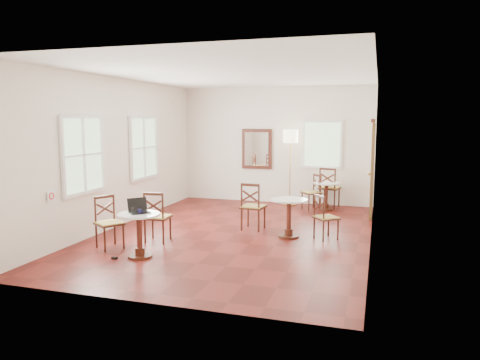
% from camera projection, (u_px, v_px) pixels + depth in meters
% --- Properties ---
extents(ground, '(7.00, 7.00, 0.00)m').
position_uv_depth(ground, '(235.00, 233.00, 8.78)').
color(ground, '#59130F').
rests_on(ground, ground).
extents(room_shell, '(5.02, 7.02, 3.01)m').
position_uv_depth(room_shell, '(237.00, 134.00, 8.80)').
color(room_shell, white).
rests_on(room_shell, ground).
extents(cafe_table_near, '(0.67, 0.67, 0.71)m').
position_uv_depth(cafe_table_near, '(139.00, 230.00, 7.21)').
color(cafe_table_near, '#3F1B0F').
rests_on(cafe_table_near, ground).
extents(cafe_table_mid, '(0.68, 0.68, 0.72)m').
position_uv_depth(cafe_table_mid, '(289.00, 214.00, 8.45)').
color(cafe_table_mid, '#3F1B0F').
rests_on(cafe_table_mid, ground).
extents(cafe_table_back, '(0.63, 0.63, 0.66)m').
position_uv_depth(cafe_table_back, '(326.00, 193.00, 11.02)').
color(cafe_table_back, '#3F1B0F').
rests_on(cafe_table_back, ground).
extents(chair_near_a, '(0.45, 0.45, 0.91)m').
position_uv_depth(chair_near_a, '(157.00, 217.00, 8.14)').
color(chair_near_a, '#3F1B0F').
rests_on(chair_near_a, ground).
extents(chair_near_b, '(0.56, 0.56, 0.89)m').
position_uv_depth(chair_near_b, '(109.00, 222.00, 7.74)').
color(chair_near_b, '#3F1B0F').
rests_on(chair_near_b, ground).
extents(chair_mid_a, '(0.47, 0.47, 0.94)m').
position_uv_depth(chair_mid_a, '(253.00, 206.00, 9.01)').
color(chair_mid_a, '#3F1B0F').
rests_on(chair_mid_a, ground).
extents(chair_mid_b, '(0.53, 0.53, 0.82)m').
position_uv_depth(chair_mid_b, '(325.00, 217.00, 8.31)').
color(chair_mid_b, '#3F1B0F').
rests_on(chair_mid_b, ground).
extents(chair_back_a, '(0.55, 0.55, 1.01)m').
position_uv_depth(chair_back_a, '(329.00, 188.00, 11.28)').
color(chair_back_a, '#3F1B0F').
rests_on(chair_back_a, ground).
extents(chair_back_b, '(0.55, 0.55, 0.85)m').
position_uv_depth(chair_back_b, '(312.00, 192.00, 11.06)').
color(chair_back_b, '#3F1B0F').
rests_on(chair_back_b, ground).
extents(floor_lamp, '(0.37, 0.37, 1.92)m').
position_uv_depth(floor_lamp, '(291.00, 141.00, 11.41)').
color(floor_lamp, '#BF8C3F').
rests_on(floor_lamp, ground).
extents(laptop, '(0.40, 0.41, 0.22)m').
position_uv_depth(laptop, '(139.00, 209.00, 7.25)').
color(laptop, black).
rests_on(laptop, cafe_table_near).
extents(mouse, '(0.11, 0.08, 0.04)m').
position_uv_depth(mouse, '(143.00, 212.00, 7.19)').
color(mouse, black).
rests_on(mouse, cafe_table_near).
extents(navy_mug, '(0.10, 0.07, 0.08)m').
position_uv_depth(navy_mug, '(140.00, 211.00, 7.13)').
color(navy_mug, black).
rests_on(navy_mug, cafe_table_near).
extents(water_glass, '(0.06, 0.06, 0.09)m').
position_uv_depth(water_glass, '(133.00, 210.00, 7.19)').
color(water_glass, white).
rests_on(water_glass, cafe_table_near).
extents(power_adapter, '(0.09, 0.05, 0.03)m').
position_uv_depth(power_adapter, '(114.00, 258.00, 7.17)').
color(power_adapter, black).
rests_on(power_adapter, ground).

